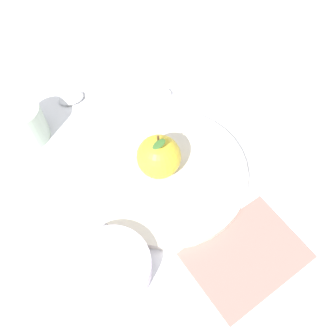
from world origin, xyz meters
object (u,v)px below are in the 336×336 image
object	(u,v)px
apple	(161,156)
cup	(23,122)
side_bowl	(111,267)
linen_napkin	(246,255)
dinner_plate	(168,172)
spoon	(80,95)
knife	(129,108)

from	to	relation	value
apple	cup	xyz separation A→B (m)	(-0.11, -0.22, -0.01)
side_bowl	cup	bearing A→B (deg)	-152.21
linen_napkin	cup	bearing A→B (deg)	-128.33
dinner_plate	cup	distance (m)	0.26
spoon	linen_napkin	xyz separation A→B (m)	(0.34, 0.24, -0.00)
dinner_plate	linen_napkin	xyz separation A→B (m)	(0.15, 0.10, -0.01)
linen_napkin	apple	bearing A→B (deg)	-145.37
knife	side_bowl	bearing A→B (deg)	-8.10
knife	linen_napkin	size ratio (longest dim) A/B	1.28
spoon	cup	bearing A→B (deg)	-47.33
cup	linen_napkin	xyz separation A→B (m)	(0.26, 0.33, -0.04)
dinner_plate	spoon	distance (m)	0.24
dinner_plate	linen_napkin	world-z (taller)	dinner_plate
side_bowl	apple	bearing A→B (deg)	150.99
dinner_plate	apple	bearing A→B (deg)	-111.04
apple	side_bowl	xyz separation A→B (m)	(0.15, -0.09, -0.03)
side_bowl	cup	size ratio (longest dim) A/B	1.52
apple	side_bowl	distance (m)	0.18
cup	linen_napkin	distance (m)	0.42
dinner_plate	knife	world-z (taller)	dinner_plate
cup	apple	bearing A→B (deg)	64.63
spoon	side_bowl	bearing A→B (deg)	8.06
knife	spoon	xyz separation A→B (m)	(-0.04, -0.09, 0.00)
side_bowl	spoon	distance (m)	0.35
knife	linen_napkin	bearing A→B (deg)	26.58
linen_napkin	spoon	bearing A→B (deg)	-144.83
apple	cup	size ratio (longest dim) A/B	1.19
dinner_plate	cup	size ratio (longest dim) A/B	3.58
knife	dinner_plate	bearing A→B (deg)	19.89
side_bowl	spoon	xyz separation A→B (m)	(-0.34, -0.05, -0.02)
side_bowl	spoon	size ratio (longest dim) A/B	0.69
spoon	linen_napkin	distance (m)	0.42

